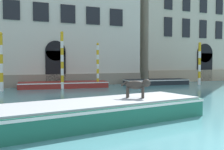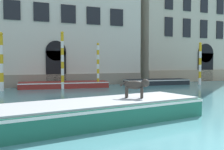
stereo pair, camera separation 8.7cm
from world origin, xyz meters
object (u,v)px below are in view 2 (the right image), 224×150
at_px(boat_foreground, 102,110).
at_px(dog_on_deck, 136,85).
at_px(boat_moored_far, 156,82).
at_px(mooring_pole_0, 98,65).
at_px(boat_moored_near_palazzo, 64,84).
at_px(mooring_pole_3, 1,61).
at_px(mooring_pole_2, 62,60).
at_px(mooring_pole_1, 200,63).

distance_m(boat_foreground, dog_on_deck, 1.59).
xyz_separation_m(boat_moored_far, mooring_pole_0, (-5.82, -0.70, 1.52)).
bearing_deg(mooring_pole_0, boat_moored_near_palazzo, 157.65).
height_order(dog_on_deck, mooring_pole_3, mooring_pole_3).
height_order(dog_on_deck, boat_moored_far, dog_on_deck).
bearing_deg(dog_on_deck, mooring_pole_3, 144.35).
xyz_separation_m(mooring_pole_0, mooring_pole_3, (-7.00, 0.25, 0.28)).
bearing_deg(boat_moored_far, boat_moored_near_palazzo, -175.43).
bearing_deg(mooring_pole_3, boat_foreground, -74.82).
bearing_deg(mooring_pole_2, boat_moored_near_palazzo, 70.93).
relative_size(dog_on_deck, mooring_pole_2, 0.22).
relative_size(boat_foreground, mooring_pole_3, 1.85).
height_order(dog_on_deck, mooring_pole_0, mooring_pole_0).
xyz_separation_m(boat_moored_near_palazzo, mooring_pole_0, (2.48, -1.02, 1.53)).
distance_m(boat_moored_far, mooring_pole_0, 6.06).
xyz_separation_m(dog_on_deck, mooring_pole_3, (-4.48, 11.32, 0.89)).
bearing_deg(mooring_pole_2, dog_on_deck, -88.71).
xyz_separation_m(mooring_pole_0, mooring_pole_2, (-2.77, 0.18, 0.39)).
height_order(boat_moored_far, mooring_pole_1, mooring_pole_1).
bearing_deg(boat_moored_near_palazzo, dog_on_deck, -83.32).
bearing_deg(mooring_pole_1, mooring_pole_3, 175.89).
bearing_deg(dog_on_deck, mooring_pole_2, 124.05).
bearing_deg(dog_on_deck, mooring_pole_0, 109.94).
relative_size(boat_foreground, mooring_pole_0, 2.14).
bearing_deg(mooring_pole_3, mooring_pole_0, -2.08).
xyz_separation_m(boat_moored_far, mooring_pole_1, (3.51, -1.62, 1.66)).
distance_m(mooring_pole_0, mooring_pole_1, 9.38).
xyz_separation_m(boat_moored_near_palazzo, mooring_pole_3, (-4.52, -0.77, 1.81)).
xyz_separation_m(boat_moored_near_palazzo, boat_moored_far, (8.30, -0.32, 0.00)).
bearing_deg(mooring_pole_3, boat_moored_near_palazzo, 9.62).
height_order(boat_foreground, boat_moored_far, boat_foreground).
height_order(boat_moored_far, mooring_pole_2, mooring_pole_2).
distance_m(dog_on_deck, mooring_pole_1, 15.62).
bearing_deg(mooring_pole_1, boat_moored_near_palazzo, 170.67).
xyz_separation_m(mooring_pole_2, mooring_pole_3, (-4.23, 0.08, -0.11)).
bearing_deg(boat_moored_far, dog_on_deck, -118.52).
xyz_separation_m(boat_moored_near_palazzo, mooring_pole_1, (11.81, -1.94, 1.66)).
height_order(boat_moored_far, mooring_pole_3, mooring_pole_3).
height_order(mooring_pole_0, mooring_pole_1, mooring_pole_1).
relative_size(boat_moored_near_palazzo, mooring_pole_3, 1.72).
relative_size(mooring_pole_2, mooring_pole_3, 1.06).
bearing_deg(dog_on_deck, boat_moored_far, 87.43).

